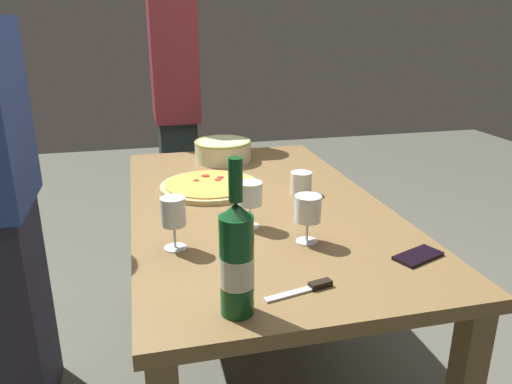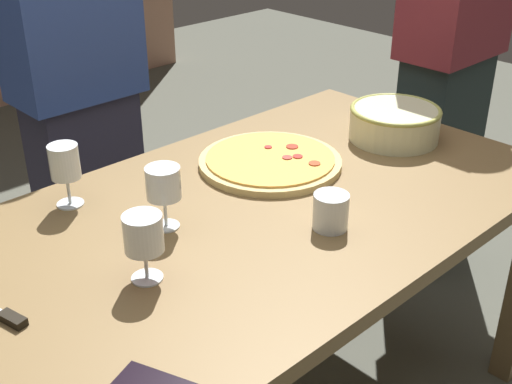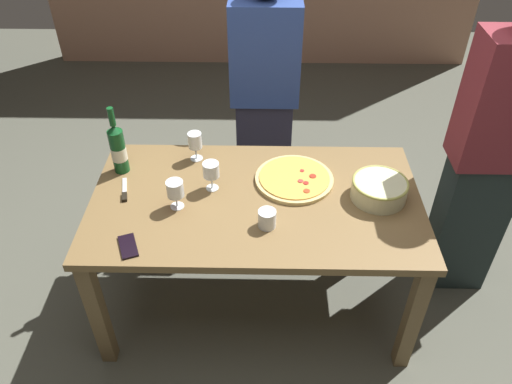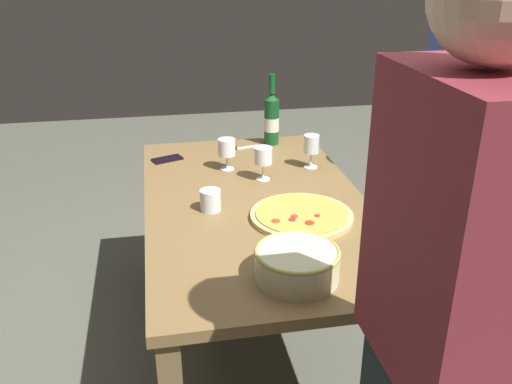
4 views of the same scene
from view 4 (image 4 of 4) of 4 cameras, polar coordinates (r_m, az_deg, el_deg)
ground_plane at (r=2.67m, az=0.00°, el=-15.71°), size 8.00×8.00×0.00m
dining_table at (r=2.30m, az=0.00°, el=-3.01°), size 1.60×0.90×0.75m
pizza at (r=2.12m, az=4.72°, el=-2.42°), size 0.39×0.39×0.03m
serving_bowl at (r=1.73m, az=4.25°, el=-7.28°), size 0.27×0.27×0.10m
wine_bottle at (r=2.90m, az=1.61°, el=7.59°), size 0.08×0.08×0.37m
wine_glass_near_pizza at (r=2.56m, az=-3.04°, el=4.46°), size 0.08×0.08×0.15m
wine_glass_by_bottle at (r=2.59m, az=5.73°, el=4.77°), size 0.07×0.07×0.16m
wine_glass_far_left at (r=2.43m, az=0.75°, el=3.70°), size 0.08×0.08×0.15m
cup_amber at (r=2.17m, az=-4.72°, el=-0.85°), size 0.08×0.08×0.09m
cell_phone at (r=2.73m, az=-9.15°, el=3.37°), size 0.12×0.16×0.01m
pizza_knife at (r=2.85m, az=-1.92°, el=4.56°), size 0.06×0.19×0.02m
person_host at (r=1.31m, az=18.33°, el=-15.37°), size 0.40×0.24×1.74m
person_guest_left at (r=2.51m, az=20.46°, el=1.90°), size 0.41×0.24×1.62m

